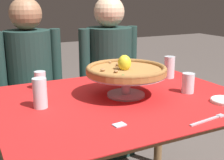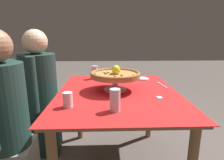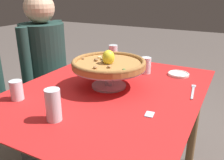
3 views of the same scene
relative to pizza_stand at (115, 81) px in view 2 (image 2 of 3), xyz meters
The scene contains 12 objects.
dining_table 0.19m from the pizza_stand, 151.25° to the right, with size 1.23×0.97×0.73m.
pizza_stand is the anchor object (origin of this frame).
pizza 0.06m from the pizza_stand, behind, with size 0.41×0.41×0.10m.
water_glass_back_left 0.49m from the pizza_stand, 138.30° to the left, with size 0.06×0.06×0.10m.
water_glass_side_right 0.34m from the pizza_stand, 17.63° to the right, with size 0.07×0.07×0.11m.
water_glass_side_left 0.44m from the pizza_stand, behind, with size 0.06×0.06×0.14m.
water_glass_back_right 0.46m from the pizza_stand, 24.74° to the left, with size 0.07×0.07×0.14m.
side_plate 0.49m from the pizza_stand, 38.91° to the right, with size 0.13×0.13×0.02m.
dinner_fork 0.47m from the pizza_stand, 70.94° to the right, with size 0.20×0.04×0.01m.
sugar_packet 0.39m from the pizza_stand, 123.28° to the right, with size 0.05×0.04×0.01m, color silver.
diner_left 0.86m from the pizza_stand, 113.73° to the left, with size 0.46×0.34×1.23m.
diner_right 0.80m from the pizza_stand, 70.23° to the left, with size 0.49×0.37×1.24m.
Camera 2 is at (-1.47, 0.10, 1.19)m, focal length 30.07 mm.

